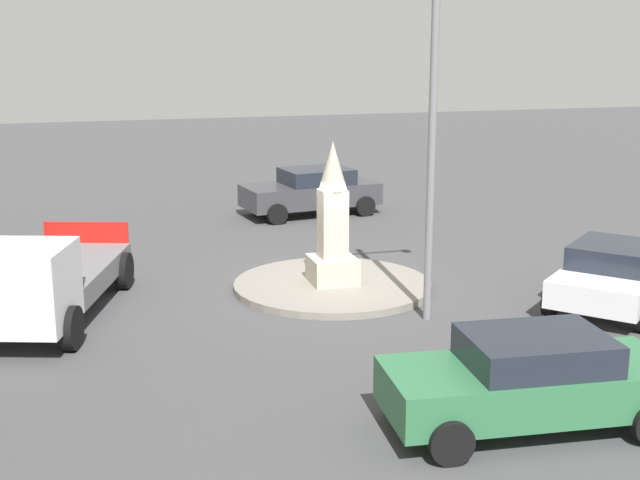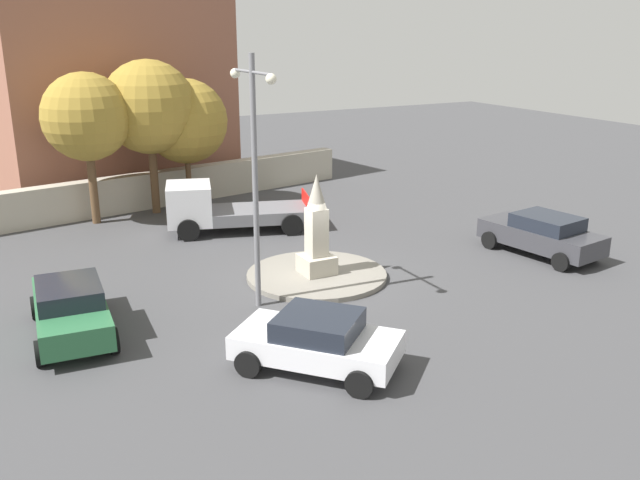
# 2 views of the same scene
# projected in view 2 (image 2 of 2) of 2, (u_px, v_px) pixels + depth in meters

# --- Properties ---
(ground_plane) EXTENTS (80.00, 80.00, 0.00)m
(ground_plane) POSITION_uv_depth(u_px,v_px,m) (317.00, 277.00, 22.07)
(ground_plane) COLOR #424244
(traffic_island) EXTENTS (4.52, 4.52, 0.16)m
(traffic_island) POSITION_uv_depth(u_px,v_px,m) (317.00, 275.00, 22.05)
(traffic_island) COLOR gray
(traffic_island) RESTS_ON ground
(monument) EXTENTS (1.02, 1.02, 3.24)m
(monument) POSITION_uv_depth(u_px,v_px,m) (317.00, 233.00, 21.62)
(monument) COLOR #B2AA99
(monument) RESTS_ON traffic_island
(streetlamp) EXTENTS (2.72, 0.28, 7.11)m
(streetlamp) POSITION_uv_depth(u_px,v_px,m) (254.00, 160.00, 18.57)
(streetlamp) COLOR slate
(streetlamp) RESTS_ON ground
(car_dark_grey_parked_left) EXTENTS (4.50, 2.51, 1.48)m
(car_dark_grey_parked_left) POSITION_uv_depth(u_px,v_px,m) (542.00, 234.00, 24.03)
(car_dark_grey_parked_left) COLOR #38383D
(car_dark_grey_parked_left) RESTS_ON ground
(car_white_near_island) EXTENTS (4.09, 3.93, 1.37)m
(car_white_near_island) POSITION_uv_depth(u_px,v_px,m) (317.00, 340.00, 16.01)
(car_white_near_island) COLOR silver
(car_white_near_island) RESTS_ON ground
(car_green_approaching) EXTENTS (4.44, 2.21, 1.46)m
(car_green_approaching) POSITION_uv_depth(u_px,v_px,m) (71.00, 308.00, 17.75)
(car_green_approaching) COLOR #2D6B42
(car_green_approaching) RESTS_ON ground
(truck_white_waiting) EXTENTS (3.68, 5.85, 1.95)m
(truck_white_waiting) POSITION_uv_depth(u_px,v_px,m) (221.00, 209.00, 26.75)
(truck_white_waiting) COLOR silver
(truck_white_waiting) RESTS_ON ground
(stone_boundary_wall) EXTENTS (4.14, 19.53, 1.58)m
(stone_boundary_wall) POSITION_uv_depth(u_px,v_px,m) (157.00, 189.00, 30.60)
(stone_boundary_wall) COLOR #B2AA99
(stone_boundary_wall) RESTS_ON ground
(corner_building) EXTENTS (8.08, 11.67, 10.29)m
(corner_building) POSITION_uv_depth(u_px,v_px,m) (108.00, 83.00, 32.78)
(corner_building) COLOR #935B47
(corner_building) RESTS_ON ground
(tree_near_wall) EXTENTS (3.49, 3.49, 6.10)m
(tree_near_wall) POSITION_uv_depth(u_px,v_px,m) (86.00, 117.00, 26.89)
(tree_near_wall) COLOR brown
(tree_near_wall) RESTS_ON ground
(tree_mid_cluster) EXTENTS (3.90, 3.90, 6.50)m
(tree_mid_cluster) POSITION_uv_depth(u_px,v_px,m) (149.00, 107.00, 28.41)
(tree_mid_cluster) COLOR brown
(tree_mid_cluster) RESTS_ON ground
(tree_far_corner) EXTENTS (3.67, 3.67, 5.67)m
(tree_far_corner) POSITION_uv_depth(u_px,v_px,m) (185.00, 121.00, 29.58)
(tree_far_corner) COLOR brown
(tree_far_corner) RESTS_ON ground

